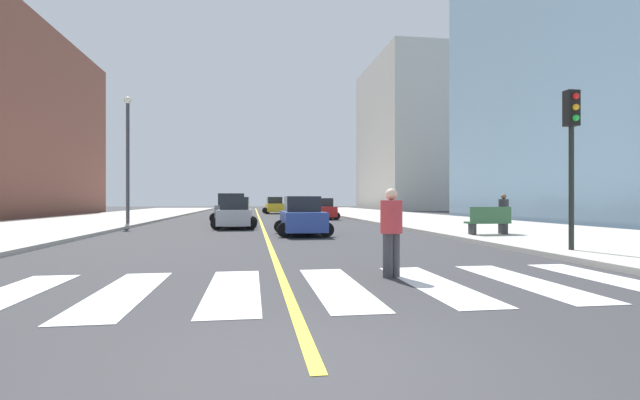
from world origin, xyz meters
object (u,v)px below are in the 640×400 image
object	(u,v)px
park_bench	(489,221)
street_lamp	(128,149)
car_gray_third	(232,209)
car_blue_fifth	(302,217)
pedestrian_crossing	(391,228)
car_silver_nearest	(235,214)
car_red_fourth	(323,209)
traffic_light_near_corner	(572,137)
pedestrian_waiting_east	(504,212)
car_yellow_second	(275,206)

from	to	relation	value
park_bench	street_lamp	world-z (taller)	street_lamp
car_gray_third	street_lamp	xyz separation A→B (m)	(-5.94, -3.29, 3.67)
car_blue_fifth	pedestrian_crossing	xyz separation A→B (m)	(0.57, -11.22, 0.18)
pedestrian_crossing	car_silver_nearest	bearing A→B (deg)	78.52
car_red_fourth	street_lamp	world-z (taller)	street_lamp
traffic_light_near_corner	pedestrian_waiting_east	size ratio (longest dim) A/B	2.70
car_blue_fifth	traffic_light_near_corner	world-z (taller)	traffic_light_near_corner
traffic_light_near_corner	park_bench	xyz separation A→B (m)	(0.63, 5.68, -2.61)
car_blue_fifth	pedestrian_waiting_east	size ratio (longest dim) A/B	2.31
car_silver_nearest	traffic_light_near_corner	xyz separation A→B (m)	(9.76, -13.56, 2.50)
car_yellow_second	pedestrian_waiting_east	distance (m)	35.13
pedestrian_crossing	pedestrian_waiting_east	distance (m)	11.73
car_yellow_second	car_gray_third	distance (m)	20.53
traffic_light_near_corner	pedestrian_crossing	world-z (taller)	traffic_light_near_corner
car_red_fourth	pedestrian_crossing	distance (m)	27.55
car_gray_third	car_red_fourth	xyz separation A→B (m)	(7.00, 4.42, -0.14)
car_silver_nearest	park_bench	xyz separation A→B (m)	(10.39, -7.88, -0.11)
park_bench	street_lamp	xyz separation A→B (m)	(-16.81, 11.24, 3.91)
pedestrian_waiting_east	street_lamp	distance (m)	21.05
pedestrian_crossing	car_gray_third	bearing A→B (deg)	76.08
park_bench	traffic_light_near_corner	bearing A→B (deg)	171.14
car_yellow_second	pedestrian_crossing	size ratio (longest dim) A/B	2.43
pedestrian_crossing	park_bench	bearing A→B (deg)	27.36
traffic_light_near_corner	street_lamp	distance (m)	23.44
car_red_fourth	pedestrian_crossing	bearing A→B (deg)	84.14
car_red_fourth	pedestrian_crossing	world-z (taller)	pedestrian_crossing
pedestrian_crossing	pedestrian_waiting_east	size ratio (longest dim) A/B	1.07
traffic_light_near_corner	pedestrian_waiting_east	distance (m)	6.71
car_gray_third	street_lamp	size ratio (longest dim) A/B	0.59
car_yellow_second	park_bench	size ratio (longest dim) A/B	2.37
car_red_fourth	pedestrian_waiting_east	xyz separation A→B (m)	(4.78, -18.50, 0.27)
car_silver_nearest	pedestrian_crossing	xyz separation A→B (m)	(3.67, -16.33, 0.18)
park_bench	pedestrian_crossing	world-z (taller)	pedestrian_crossing
park_bench	pedestrian_crossing	bearing A→B (deg)	138.98
car_gray_third	traffic_light_near_corner	distance (m)	22.77
car_gray_third	street_lamp	bearing A→B (deg)	-151.50
traffic_light_near_corner	pedestrian_crossing	bearing A→B (deg)	24.49
car_blue_fifth	pedestrian_crossing	distance (m)	11.24
park_bench	car_yellow_second	bearing A→B (deg)	8.85
car_gray_third	pedestrian_waiting_east	distance (m)	18.36
car_gray_third	car_blue_fifth	distance (m)	12.29
pedestrian_crossing	street_lamp	size ratio (longest dim) A/B	0.24
park_bench	pedestrian_waiting_east	size ratio (longest dim) A/B	1.10
car_yellow_second	traffic_light_near_corner	world-z (taller)	traffic_light_near_corner
car_gray_third	car_blue_fifth	world-z (taller)	car_gray_third
car_silver_nearest	street_lamp	size ratio (longest dim) A/B	0.51
car_silver_nearest	pedestrian_crossing	bearing A→B (deg)	-76.15
park_bench	pedestrian_crossing	xyz separation A→B (m)	(-6.72, -8.45, 0.29)
traffic_light_near_corner	pedestrian_waiting_east	bearing A→B (deg)	-104.17
car_red_fourth	traffic_light_near_corner	size ratio (longest dim) A/B	0.85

